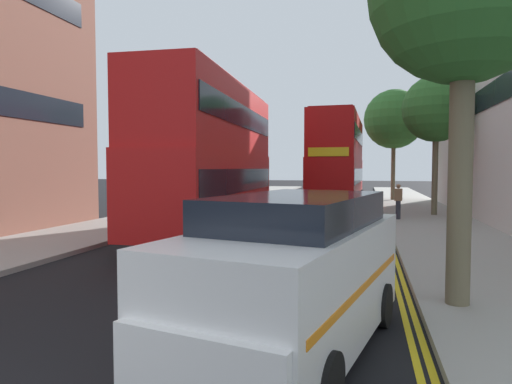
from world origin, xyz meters
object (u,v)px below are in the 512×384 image
(double_decker_bus_away, at_px, (212,154))
(taxi_minivan, at_px, (292,274))
(pedestrian_far, at_px, (398,201))
(double_decker_bus_oncoming, at_px, (338,159))

(double_decker_bus_away, height_order, taxi_minivan, double_decker_bus_away)
(taxi_minivan, height_order, pedestrian_far, taxi_minivan)
(taxi_minivan, distance_m, pedestrian_far, 15.92)
(double_decker_bus_away, xyz_separation_m, double_decker_bus_oncoming, (3.99, 11.75, 0.00))
(double_decker_bus_away, relative_size, taxi_minivan, 2.13)
(double_decker_bus_away, height_order, double_decker_bus_oncoming, same)
(pedestrian_far, bearing_deg, taxi_minivan, -98.65)
(double_decker_bus_away, distance_m, double_decker_bus_oncoming, 12.41)
(double_decker_bus_away, bearing_deg, taxi_minivan, -65.26)
(double_decker_bus_oncoming, distance_m, taxi_minivan, 22.09)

